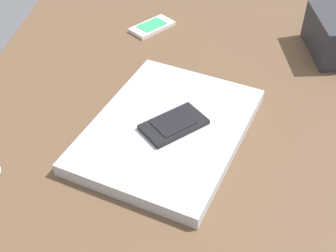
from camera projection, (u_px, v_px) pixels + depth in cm
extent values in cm
cube|color=brown|center=(178.00, 117.00, 85.22)|extent=(120.00, 80.00, 3.00)
cube|color=#B7BABC|center=(168.00, 130.00, 78.56)|extent=(38.04, 32.86, 2.32)
cube|color=black|center=(171.00, 124.00, 77.21)|extent=(11.74, 11.98, 0.83)
cube|color=black|center=(171.00, 122.00, 76.88)|extent=(7.99, 8.09, 0.14)
cube|color=silver|center=(152.00, 27.00, 105.97)|extent=(10.98, 10.32, 0.87)
cube|color=#33A566|center=(152.00, 25.00, 105.63)|extent=(7.32, 7.01, 0.14)
cube|color=#2D2D33|center=(330.00, 35.00, 95.87)|extent=(15.87, 9.71, 8.49)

